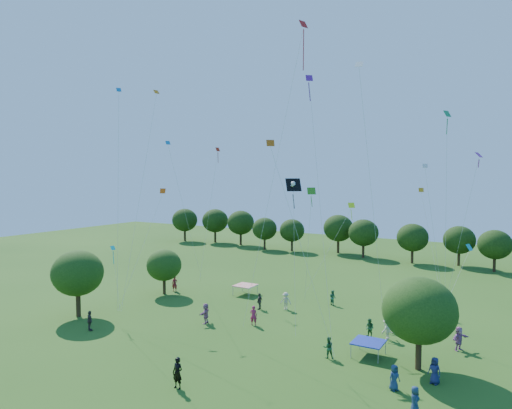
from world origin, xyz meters
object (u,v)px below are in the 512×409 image
at_px(near_tree_west, 78,273).
at_px(near_tree_east, 419,310).
at_px(near_tree_north, 164,265).
at_px(red_high_kite, 292,87).
at_px(man_in_black, 178,373).
at_px(pirate_kite, 293,187).
at_px(tent_blue, 368,342).
at_px(tent_red_stripe, 245,285).

height_order(near_tree_west, near_tree_east, near_tree_east).
bearing_deg(near_tree_north, red_high_kite, -19.03).
bearing_deg(man_in_black, near_tree_north, 133.00).
relative_size(near_tree_west, near_tree_north, 1.25).
bearing_deg(pirate_kite, near_tree_east, -8.16).
bearing_deg(red_high_kite, near_tree_north, 160.97).
bearing_deg(tent_blue, pirate_kite, 172.26).
xyz_separation_m(tent_blue, pirate_kite, (-6.64, 0.90, 11.38)).
bearing_deg(pirate_kite, near_tree_north, 164.75).
relative_size(near_tree_north, pirate_kite, 0.43).
xyz_separation_m(tent_red_stripe, tent_blue, (17.08, -10.34, 0.00)).
relative_size(tent_blue, red_high_kite, 0.09).
height_order(near_tree_west, tent_blue, near_tree_west).
height_order(tent_red_stripe, man_in_black, man_in_black).
relative_size(near_tree_north, tent_red_stripe, 2.30).
xyz_separation_m(tent_red_stripe, man_in_black, (8.29, -21.47, -0.06)).
bearing_deg(tent_blue, man_in_black, -128.30).
relative_size(near_tree_west, tent_red_stripe, 2.87).
height_order(near_tree_north, tent_red_stripe, near_tree_north).
distance_m(near_tree_east, man_in_black, 16.62).
relative_size(tent_red_stripe, tent_blue, 1.00).
bearing_deg(tent_red_stripe, near_tree_north, -151.29).
bearing_deg(red_high_kite, near_tree_west, -169.46).
bearing_deg(near_tree_west, pirate_kite, 15.04).
bearing_deg(tent_blue, red_high_kite, -174.02).
bearing_deg(near_tree_west, tent_blue, 9.51).
relative_size(near_tree_west, man_in_black, 3.22).
bearing_deg(man_in_black, tent_red_stripe, 110.41).
height_order(near_tree_west, tent_red_stripe, near_tree_west).
relative_size(near_tree_east, pirate_kite, 0.54).
relative_size(near_tree_east, man_in_black, 3.26).
relative_size(near_tree_east, tent_blue, 2.91).
bearing_deg(pirate_kite, near_tree_west, -164.96).
bearing_deg(near_tree_west, near_tree_east, 7.31).
height_order(man_in_black, pirate_kite, pirate_kite).
distance_m(near_tree_east, pirate_kite, 13.29).
bearing_deg(pirate_kite, tent_blue, -7.74).
bearing_deg(near_tree_east, near_tree_west, -172.69).
relative_size(near_tree_east, tent_red_stripe, 2.91).
bearing_deg(red_high_kite, man_in_black, -104.59).
distance_m(near_tree_north, tent_red_stripe, 9.43).
bearing_deg(near_tree_north, man_in_black, -46.29).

